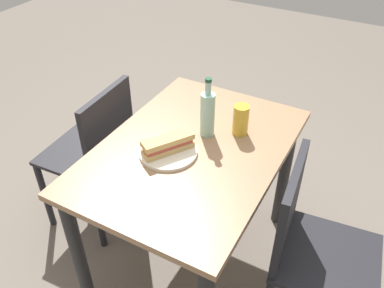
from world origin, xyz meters
name	(u,v)px	position (x,y,z in m)	size (l,w,h in m)	color
ground_plane	(192,255)	(0.00, 0.00, 0.00)	(8.00, 8.00, 0.00)	#6B6056
dining_table	(192,170)	(0.00, 0.00, 0.61)	(1.06, 0.74, 0.74)	#997251
chair_far	(97,151)	(0.00, 0.57, 0.50)	(0.42, 0.42, 0.87)	black
chair_near	(308,245)	(-0.07, -0.57, 0.50)	(0.44, 0.44, 0.87)	black
plate_near	(168,152)	(-0.08, 0.07, 0.75)	(0.25, 0.25, 0.01)	silver
baguette_sandwich_near	(168,144)	(-0.08, 0.07, 0.79)	(0.22, 0.18, 0.07)	tan
knife_near	(160,144)	(-0.06, 0.12, 0.76)	(0.17, 0.08, 0.01)	silver
water_bottle	(208,113)	(0.12, -0.01, 0.85)	(0.06, 0.06, 0.28)	#99C6B7
beer_glass	(241,120)	(0.20, -0.14, 0.81)	(0.07, 0.07, 0.14)	gold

